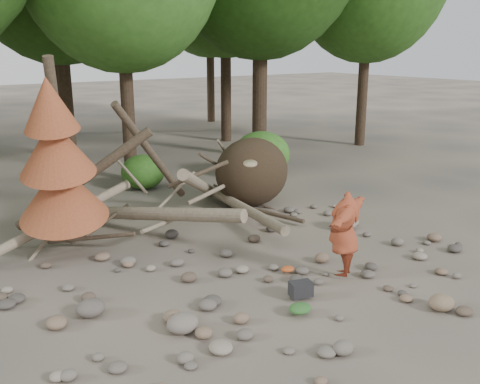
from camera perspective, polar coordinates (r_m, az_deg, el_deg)
ground at (r=10.93m, az=3.56°, el=-9.01°), size 120.00×120.00×0.00m
deadfall_pile at (r=14.99m, az=-0.38°, el=1.67°), size 8.55×5.24×3.30m
dead_conifer at (r=11.81m, az=-18.87°, el=2.84°), size 2.06×2.16×4.35m
bush_mid at (r=17.53m, az=-10.32°, el=2.13°), size 1.40×1.40×1.12m
bush_right at (r=18.92m, az=2.32°, el=4.08°), size 2.00×2.00×1.60m
frisbee_thrower at (r=10.69m, az=11.03°, el=-4.38°), size 3.15×1.55×2.49m
backpack at (r=10.04m, az=6.50°, el=-10.54°), size 0.46×0.37×0.27m
cloth_green at (r=9.51m, az=6.41°, el=-12.50°), size 0.42×0.35×0.16m
cloth_orange at (r=11.07m, az=5.10°, el=-8.42°), size 0.29×0.24×0.11m
boulder_front_left at (r=8.97m, az=-6.14°, el=-13.73°), size 0.53×0.48×0.32m
boulder_front_right at (r=10.23m, az=20.70°, el=-10.97°), size 0.47×0.42×0.28m
boulder_mid_right at (r=13.80m, az=11.23°, el=-3.10°), size 0.67×0.60×0.40m
boulder_mid_left at (r=9.74m, az=-15.67°, el=-11.82°), size 0.51×0.45×0.30m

